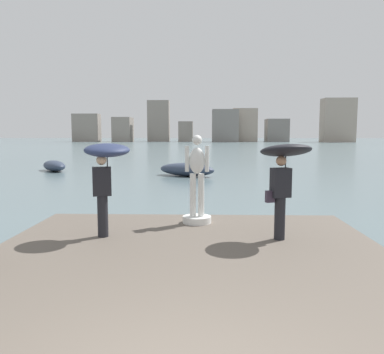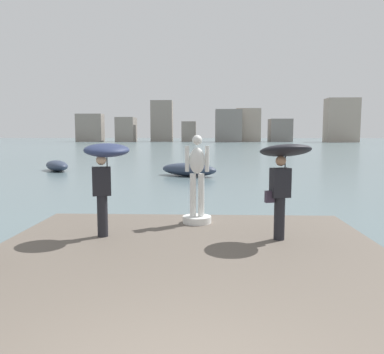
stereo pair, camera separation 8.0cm
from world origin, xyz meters
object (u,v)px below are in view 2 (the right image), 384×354
object	(u,v)px
onlooker_right	(284,164)
onlooker_left	(105,164)
boat_mid	(57,166)
boat_near	(189,170)
statue_white_figure	(197,189)

from	to	relation	value
onlooker_right	onlooker_left	bearing A→B (deg)	178.34
onlooker_right	boat_mid	distance (m)	22.29
onlooker_left	boat_mid	size ratio (longest dim) A/B	0.61
boat_near	onlooker_left	bearing A→B (deg)	-93.67
onlooker_left	boat_mid	xyz separation A→B (m)	(-8.32, 18.61, -1.58)
statue_white_figure	onlooker_right	bearing A→B (deg)	-38.12
statue_white_figure	onlooker_right	xyz separation A→B (m)	(1.80, -1.41, 0.71)
onlooker_right	boat_near	size ratio (longest dim) A/B	0.51
statue_white_figure	boat_mid	xyz separation A→B (m)	(-10.21, 17.30, -0.88)
boat_mid	boat_near	bearing A→B (deg)	-17.54
onlooker_left	boat_mid	bearing A→B (deg)	114.09
onlooker_right	boat_mid	world-z (taller)	onlooker_right
onlooker_left	boat_near	size ratio (longest dim) A/B	0.51
onlooker_left	statue_white_figure	bearing A→B (deg)	34.53
boat_near	statue_white_figure	bearing A→B (deg)	-86.46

